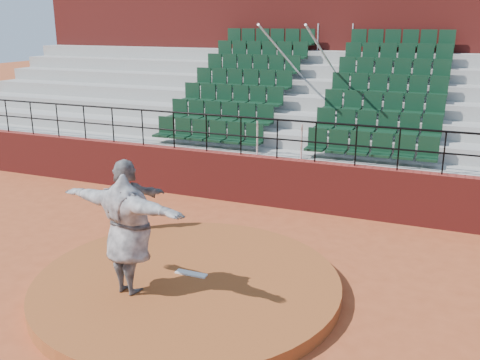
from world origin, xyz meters
name	(u,v)px	position (x,y,z in m)	size (l,w,h in m)	color
ground	(188,290)	(0.00, 0.00, 0.00)	(90.00, 90.00, 0.00)	#AD4C27
pitchers_mound	(188,284)	(0.00, 0.00, 0.12)	(5.50, 5.50, 0.25)	#984B22
pitching_rubber	(191,274)	(0.00, 0.15, 0.27)	(0.60, 0.15, 0.03)	white
boundary_wall	(276,182)	(0.00, 5.00, 0.65)	(24.00, 0.30, 1.30)	maroon
wall_railing	(277,130)	(0.00, 5.00, 2.03)	(24.04, 0.05, 1.03)	black
seating_deck	(313,127)	(0.00, 8.65, 1.44)	(24.00, 5.97, 4.63)	#9C9C96
press_box_facade	(343,53)	(0.00, 12.60, 3.55)	(24.00, 3.00, 7.10)	maroon
pitcher	(128,234)	(-0.67, -0.79, 1.30)	(2.57, 0.70, 2.09)	black
fielder	(126,199)	(-2.38, 1.67, 0.92)	(1.70, 0.54, 1.84)	black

